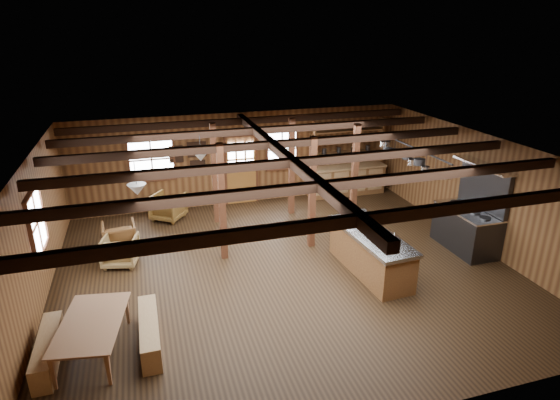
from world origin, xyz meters
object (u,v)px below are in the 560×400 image
Objects in this scene: dining_table at (96,337)px; armchair_c at (120,251)px; commercial_range at (469,223)px; armchair_b at (168,206)px; kitchen_island at (370,252)px; armchair_a at (120,237)px.

armchair_c is (0.35, 3.15, 0.04)m from dining_table.
commercial_range reaches higher than dining_table.
commercial_range is 8.02m from armchair_b.
armchair_b is at bearing 129.34° from kitchen_island.
dining_table is at bearing 97.48° from armchair_c.
kitchen_island reaches higher than armchair_a.
kitchen_island is 3.06× the size of armchair_b.
dining_table is 3.94m from armchair_a.
armchair_b reaches higher than armchair_a.
commercial_range is 2.80× the size of armchair_c.
kitchen_island is 5.70m from armchair_c.
armchair_a is 0.77m from armchair_c.
dining_table is 5.80m from armchair_b.
armchair_c is at bearing 3.40° from dining_table.
dining_table is 2.25× the size of armchair_a.
commercial_range is 2.74× the size of armchair_a.
armchair_b is (-6.93, 4.03, -0.30)m from commercial_range.
armchair_b is (-4.08, 4.39, -0.10)m from kitchen_island.
kitchen_island is 1.44× the size of dining_table.
kitchen_island is 6.00m from armchair_b.
armchair_a is 1.02× the size of armchair_c.
kitchen_island is at bearing -68.56° from dining_table.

